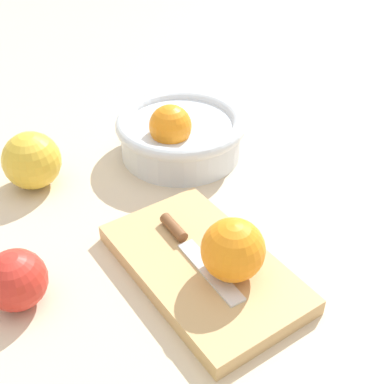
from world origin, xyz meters
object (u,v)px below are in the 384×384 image
apple_front_center (16,280)px  orange_on_board (233,250)px  apple_front_left (32,161)px  bowl (180,133)px  knife (190,246)px  cutting_board (203,267)px

apple_front_center → orange_on_board: bearing=58.4°
orange_on_board → apple_front_left: size_ratio=0.86×
bowl → apple_front_left: 0.22m
knife → apple_front_left: apple_front_left is taller
bowl → knife: size_ratio=1.28×
knife → apple_front_center: size_ratio=2.28×
knife → apple_front_left: 0.27m
bowl → apple_front_left: bowl is taller
cutting_board → bowl: bearing=149.7°
orange_on_board → apple_front_left: orange_on_board is taller
bowl → orange_on_board: (0.26, -0.12, 0.02)m
bowl → apple_front_center: bearing=-66.6°
bowl → apple_front_center: bowl is taller
cutting_board → knife: 0.03m
orange_on_board → apple_front_center: (-0.12, -0.20, -0.02)m
knife → cutting_board: bearing=1.6°
bowl → orange_on_board: bearing=-24.5°
knife → apple_front_center: bearing=-108.8°
bowl → knife: bowl is taller
cutting_board → apple_front_left: apple_front_left is taller
bowl → cutting_board: size_ratio=0.81×
orange_on_board → apple_front_left: (-0.32, -0.10, -0.02)m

